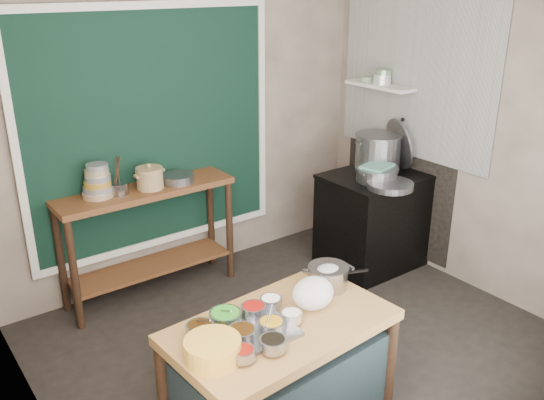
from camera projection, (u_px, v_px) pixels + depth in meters
floor at (297, 341)px, 4.30m from camera, size 3.50×3.00×0.02m
back_wall at (189, 118)px, 4.92m from camera, size 3.50×0.02×2.80m
left_wall at (21, 225)px, 2.81m from camera, size 0.02×3.00×2.80m
right_wall at (465, 123)px, 4.76m from camera, size 0.02×3.00×2.80m
curtain_panel at (154, 131)px, 4.71m from camera, size 2.10×0.02×1.90m
curtain_frame at (154, 131)px, 4.70m from camera, size 2.22×0.03×2.02m
tile_panel at (416, 60)px, 5.00m from camera, size 0.02×1.70×1.70m
soot_patch at (397, 182)px, 5.49m from camera, size 0.01×1.30×1.30m
wall_shelf at (380, 86)px, 5.25m from camera, size 0.22×0.70×0.03m
prep_table at (281, 378)px, 3.31m from camera, size 1.29×0.80×0.75m
back_counter at (150, 242)px, 4.77m from camera, size 1.45×0.40×0.95m
stove_block at (374, 221)px, 5.30m from camera, size 0.90×0.68×0.85m
stove_top at (377, 176)px, 5.14m from camera, size 0.92×0.69×0.03m
condiment_tray at (248, 334)px, 3.05m from camera, size 0.50×0.36×0.02m
condiment_bowls at (243, 327)px, 3.04m from camera, size 0.61×0.49×0.07m
yellow_basin at (213, 350)px, 2.85m from camera, size 0.37×0.37×0.11m
saucepan at (328, 277)px, 3.51m from camera, size 0.34×0.34×0.14m
plastic_bag_a at (313, 293)px, 3.28m from camera, size 0.28×0.24×0.19m
plastic_bag_b at (328, 277)px, 3.49m from camera, size 0.23×0.20×0.16m
bowl_stack at (97, 182)px, 4.39m from camera, size 0.23×0.23×0.26m
utensil_cup at (119, 188)px, 4.46m from camera, size 0.20×0.20×0.09m
ceramic_crock at (150, 179)px, 4.57m from camera, size 0.27×0.27×0.15m
wide_bowl at (178, 178)px, 4.73m from camera, size 0.32×0.32×0.07m
stock_pot at (378, 153)px, 5.18m from camera, size 0.50×0.50×0.34m
pot_lid at (399, 144)px, 5.22m from camera, size 0.28×0.49×0.47m
steamer at (377, 174)px, 4.96m from camera, size 0.40×0.40×0.12m
green_cloth at (377, 166)px, 4.93m from camera, size 0.31×0.27×0.02m
shallow_pan at (390, 185)px, 4.80m from camera, size 0.48×0.48×0.05m
shelf_bowl_stack at (382, 77)px, 5.21m from camera, size 0.17×0.17×0.13m
shelf_bowl_green at (367, 79)px, 5.36m from camera, size 0.14×0.14×0.04m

